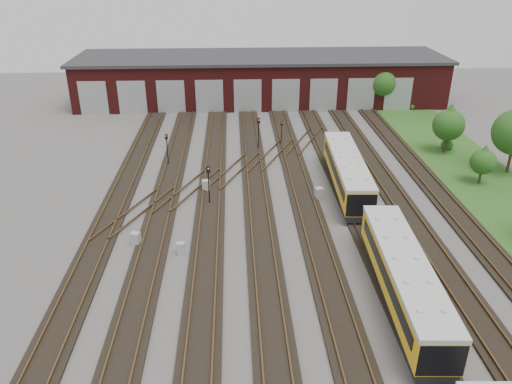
{
  "coord_description": "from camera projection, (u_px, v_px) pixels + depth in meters",
  "views": [
    {
      "loc": [
        -3.94,
        -30.3,
        19.28
      ],
      "look_at": [
        -2.25,
        5.46,
        2.0
      ],
      "focal_mm": 35.0,
      "sensor_mm": 36.0,
      "label": 1
    }
  ],
  "objects": [
    {
      "name": "relay_cabinet_1",
      "position": [
        206.0,
        186.0,
        44.22
      ],
      "size": [
        0.74,
        0.65,
        1.09
      ],
      "primitive_type": "cube",
      "rotation": [
        0.0,
        0.0,
        0.18
      ],
      "color": "#A3A5A8",
      "rests_on": "ground"
    },
    {
      "name": "metro_train",
      "position": [
        404.0,
        278.0,
        29.66
      ],
      "size": [
        3.11,
        45.67,
        2.8
      ],
      "rotation": [
        0.0,
        0.0,
        -0.05
      ],
      "color": "black",
      "rests_on": "ground"
    },
    {
      "name": "relay_cabinet_0",
      "position": [
        136.0,
        239.0,
        36.14
      ],
      "size": [
        0.73,
        0.67,
        1.0
      ],
      "primitive_type": "cube",
      "rotation": [
        0.0,
        0.0,
        -0.34
      ],
      "color": "#A3A5A8",
      "rests_on": "ground"
    },
    {
      "name": "signal_mast_2",
      "position": [
        282.0,
        130.0,
        54.37
      ],
      "size": [
        0.25,
        0.23,
        2.73
      ],
      "rotation": [
        0.0,
        0.0,
        0.17
      ],
      "color": "black",
      "rests_on": "ground"
    },
    {
      "name": "bush_2",
      "position": [
        411.0,
        104.0,
        67.5
      ],
      "size": [
        1.32,
        1.32,
        1.32
      ],
      "primitive_type": "sphere",
      "color": "#214D16",
      "rests_on": "ground"
    },
    {
      "name": "relay_cabinet_4",
      "position": [
        319.0,
        194.0,
        42.8
      ],
      "size": [
        0.8,
        0.73,
        1.1
      ],
      "primitive_type": "cube",
      "rotation": [
        0.0,
        0.0,
        0.33
      ],
      "color": "#A3A5A8",
      "rests_on": "ground"
    },
    {
      "name": "signal_mast_3",
      "position": [
        259.0,
        130.0,
        52.7
      ],
      "size": [
        0.32,
        0.3,
        3.59
      ],
      "rotation": [
        0.0,
        0.0,
        0.27
      ],
      "color": "black",
      "rests_on": "ground"
    },
    {
      "name": "relay_cabinet_3",
      "position": [
        350.0,
        174.0,
        46.63
      ],
      "size": [
        0.64,
        0.54,
        1.0
      ],
      "primitive_type": "cube",
      "rotation": [
        0.0,
        0.0,
        -0.07
      ],
      "color": "#A3A5A8",
      "rests_on": "ground"
    },
    {
      "name": "tree_1",
      "position": [
        449.0,
        121.0,
        51.52
      ],
      "size": [
        3.27,
        3.27,
        5.42
      ],
      "color": "#372919",
      "rests_on": "ground"
    },
    {
      "name": "maintenance_shed",
      "position": [
        260.0,
        78.0,
        70.38
      ],
      "size": [
        51.0,
        12.5,
        6.35
      ],
      "color": "#4E1313",
      "rests_on": "ground"
    },
    {
      "name": "grass_verge",
      "position": [
        485.0,
        185.0,
        45.6
      ],
      "size": [
        8.0,
        55.0,
        0.05
      ],
      "primitive_type": "cube",
      "color": "#29541C",
      "rests_on": "ground"
    },
    {
      "name": "tree_0",
      "position": [
        383.0,
        79.0,
        66.22
      ],
      "size": [
        3.78,
        3.78,
        6.27
      ],
      "color": "#372919",
      "rests_on": "ground"
    },
    {
      "name": "relay_cabinet_2",
      "position": [
        181.0,
        248.0,
        35.06
      ],
      "size": [
        0.59,
        0.51,
        0.92
      ],
      "primitive_type": "cube",
      "rotation": [
        0.0,
        0.0,
        0.08
      ],
      "color": "#A3A5A8",
      "rests_on": "ground"
    },
    {
      "name": "track_network",
      "position": [
        288.0,
        244.0,
        36.28
      ],
      "size": [
        30.4,
        70.0,
        0.33
      ],
      "color": "black",
      "rests_on": "ground"
    },
    {
      "name": "signal_mast_1",
      "position": [
        209.0,
        180.0,
        41.23
      ],
      "size": [
        0.31,
        0.29,
        3.49
      ],
      "rotation": [
        0.0,
        0.0,
        0.26
      ],
      "color": "black",
      "rests_on": "ground"
    },
    {
      "name": "bush_1",
      "position": [
        447.0,
        143.0,
        53.71
      ],
      "size": [
        1.31,
        1.31,
        1.31
      ],
      "primitive_type": "sphere",
      "color": "#214D16",
      "rests_on": "ground"
    },
    {
      "name": "tree_3",
      "position": [
        484.0,
        159.0,
        44.9
      ],
      "size": [
        2.31,
        2.31,
        3.82
      ],
      "color": "#372919",
      "rests_on": "ground"
    },
    {
      "name": "ground",
      "position": [
        291.0,
        249.0,
        35.81
      ],
      "size": [
        120.0,
        120.0,
        0.0
      ],
      "primitive_type": "plane",
      "color": "#4A4644",
      "rests_on": "ground"
    },
    {
      "name": "signal_mast_0",
      "position": [
        167.0,
        146.0,
        49.03
      ],
      "size": [
        0.29,
        0.28,
        3.26
      ],
      "rotation": [
        0.0,
        0.0,
        -0.37
      ],
      "color": "black",
      "rests_on": "ground"
    }
  ]
}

